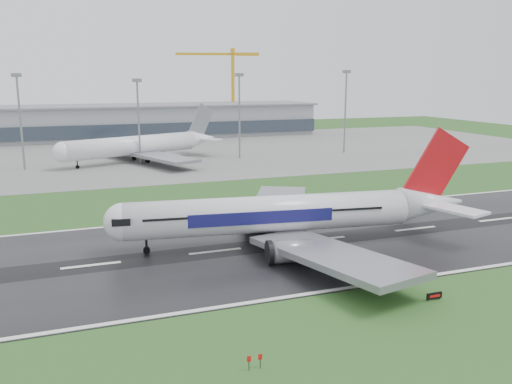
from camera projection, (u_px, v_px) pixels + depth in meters
name	position (u px, v px, depth m)	size (l,w,h in m)	color
ground	(91.00, 266.00, 83.33)	(520.00, 520.00, 0.00)	#234D1C
runway	(91.00, 266.00, 83.32)	(400.00, 45.00, 0.10)	black
apron	(70.00, 157.00, 198.10)	(400.00, 130.00, 0.08)	slate
terminal	(65.00, 124.00, 251.64)	(240.00, 36.00, 15.00)	gray
main_airliner	(295.00, 191.00, 92.25)	(64.08, 61.03, 18.92)	silver
parked_airliner	(138.00, 135.00, 184.62)	(63.02, 58.68, 18.47)	white
tower_crane	(233.00, 90.00, 291.83)	(44.52, 2.43, 43.97)	gold
runway_sign	(434.00, 296.00, 70.44)	(2.30, 0.26, 1.04)	black
floodmast_2	(21.00, 124.00, 167.38)	(0.64, 0.64, 28.77)	gray
floodmast_3	(139.00, 124.00, 179.79)	(0.64, 0.64, 27.14)	gray
floodmast_4	(239.00, 118.00, 191.57)	(0.64, 0.64, 28.99)	gray
floodmast_5	(345.00, 114.00, 205.85)	(0.64, 0.64, 30.22)	gray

